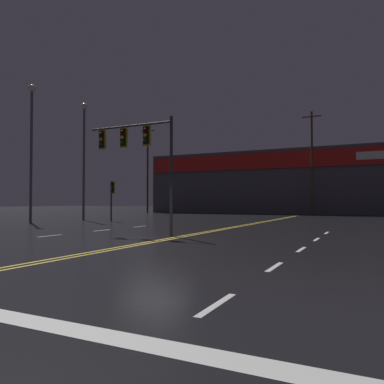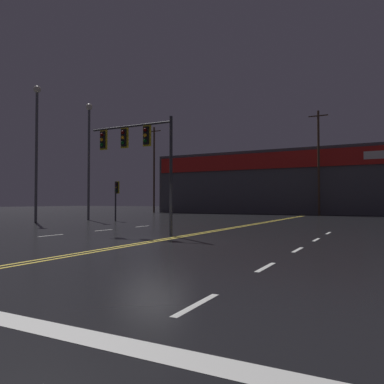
% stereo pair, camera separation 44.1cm
% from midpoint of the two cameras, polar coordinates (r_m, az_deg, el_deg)
% --- Properties ---
extents(ground_plane, '(200.00, 200.00, 0.00)m').
position_cam_midpoint_polar(ground_plane, '(14.68, -6.60, -7.51)').
color(ground_plane, black).
extents(road_markings, '(16.43, 60.00, 0.01)m').
position_cam_midpoint_polar(road_markings, '(12.49, -6.76, -8.55)').
color(road_markings, gold).
rests_on(road_markings, ground).
extents(traffic_signal_median, '(4.66, 0.36, 5.44)m').
position_cam_midpoint_polar(traffic_signal_median, '(18.22, -9.44, 7.13)').
color(traffic_signal_median, '#38383D').
rests_on(traffic_signal_median, ground).
extents(traffic_signal_corner_northwest, '(0.42, 0.36, 3.20)m').
position_cam_midpoint_polar(traffic_signal_corner_northwest, '(30.64, -12.48, 0.02)').
color(traffic_signal_corner_northwest, '#38383D').
rests_on(traffic_signal_corner_northwest, ground).
extents(streetlight_near_left, '(0.56, 0.56, 9.94)m').
position_cam_midpoint_polar(streetlight_near_left, '(33.21, -16.51, 6.79)').
color(streetlight_near_left, '#59595E').
rests_on(streetlight_near_left, ground).
extents(streetlight_median_approach, '(0.56, 0.56, 10.35)m').
position_cam_midpoint_polar(streetlight_median_approach, '(30.79, -23.66, 7.93)').
color(streetlight_median_approach, '#59595E').
rests_on(streetlight_median_approach, ground).
extents(building_backdrop, '(42.88, 10.23, 8.23)m').
position_cam_midpoint_polar(building_backdrop, '(52.25, 17.29, 1.39)').
color(building_backdrop, '#4C4C51').
rests_on(building_backdrop, ground).
extents(utility_pole_row, '(44.59, 0.26, 12.41)m').
position_cam_midpoint_polar(utility_pole_row, '(46.51, 15.65, 4.34)').
color(utility_pole_row, '#4C3828').
rests_on(utility_pole_row, ground).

